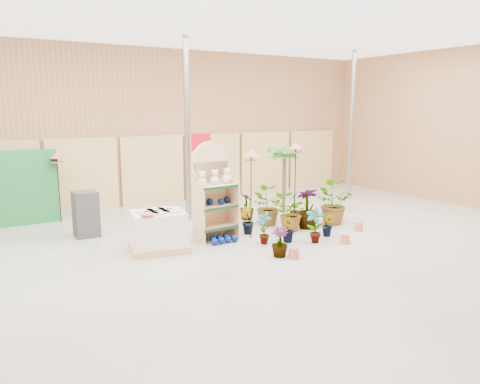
# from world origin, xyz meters

# --- Properties ---
(room) EXTENTS (15.20, 12.10, 4.70)m
(room) POSITION_xyz_m (0.00, 0.91, 2.21)
(room) COLOR gray
(room) RESTS_ON ground
(display_shelf) EXTENTS (0.91, 0.60, 2.10)m
(display_shelf) POSITION_xyz_m (-0.25, 1.73, 0.96)
(display_shelf) COLOR #D5AC80
(display_shelf) RESTS_ON ground
(teddy_bears) EXTENTS (0.77, 0.20, 0.32)m
(teddy_bears) POSITION_xyz_m (-0.23, 1.63, 1.33)
(teddy_bears) COLOR beige
(teddy_bears) RESTS_ON display_shelf
(gazing_balls_shelf) EXTENTS (0.77, 0.26, 0.15)m
(gazing_balls_shelf) POSITION_xyz_m (-0.25, 1.61, 0.83)
(gazing_balls_shelf) COLOR #051955
(gazing_balls_shelf) RESTS_ON display_shelf
(gazing_balls_floor) EXTENTS (0.63, 0.39, 0.15)m
(gazing_balls_floor) POSITION_xyz_m (-0.25, 1.31, 0.07)
(gazing_balls_floor) COLOR #051955
(gazing_balls_floor) RESTS_ON ground
(pallet_stack) EXTENTS (1.26, 1.12, 0.82)m
(pallet_stack) POSITION_xyz_m (-1.61, 1.47, 0.40)
(pallet_stack) COLOR tan
(pallet_stack) RESTS_ON ground
(charcoal_planters) EXTENTS (0.50, 0.50, 1.00)m
(charcoal_planters) POSITION_xyz_m (-2.58, 3.29, 0.50)
(charcoal_planters) COLOR #2B2B2B
(charcoal_planters) RESTS_ON ground
(trellis_stock) EXTENTS (2.00, 0.30, 1.80)m
(trellis_stock) POSITION_xyz_m (-3.80, 5.20, 0.90)
(trellis_stock) COLOR #1C7234
(trellis_stock) RESTS_ON ground
(offer_sign) EXTENTS (0.50, 0.08, 2.20)m
(offer_sign) POSITION_xyz_m (0.10, 2.98, 1.57)
(offer_sign) COLOR gray
(offer_sign) RESTS_ON ground
(bird_table_front) EXTENTS (0.34, 0.34, 1.94)m
(bird_table_front) POSITION_xyz_m (0.44, 1.28, 1.80)
(bird_table_front) COLOR black
(bird_table_front) RESTS_ON ground
(bird_table_right) EXTENTS (0.34, 0.34, 1.99)m
(bird_table_right) POSITION_xyz_m (2.05, 1.82, 1.85)
(bird_table_right) COLOR black
(bird_table_right) RESTS_ON ground
(bird_table_back) EXTENTS (0.34, 0.34, 1.74)m
(bird_table_back) POSITION_xyz_m (-2.82, 4.93, 1.61)
(bird_table_back) COLOR black
(bird_table_back) RESTS_ON ground
(palm) EXTENTS (0.70, 0.70, 1.88)m
(palm) POSITION_xyz_m (2.57, 2.95, 1.61)
(palm) COLOR brown
(palm) RESTS_ON ground
(potted_plant_0) EXTENTS (0.32, 0.40, 0.68)m
(potted_plant_0) POSITION_xyz_m (0.43, 0.77, 0.34)
(potted_plant_0) COLOR #2C7B1E
(potted_plant_0) RESTS_ON ground
(potted_plant_1) EXTENTS (0.28, 0.34, 0.59)m
(potted_plant_1) POSITION_xyz_m (0.93, 0.57, 0.30)
(potted_plant_1) COLOR #2C7B1E
(potted_plant_1) RESTS_ON ground
(potted_plant_2) EXTENTS (1.01, 0.99, 0.85)m
(potted_plant_2) POSITION_xyz_m (1.51, 1.33, 0.42)
(potted_plant_2) COLOR #2C7B1E
(potted_plant_2) RESTS_ON ground
(potted_plant_3) EXTENTS (0.64, 0.64, 0.96)m
(potted_plant_3) POSITION_xyz_m (2.05, 1.31, 0.48)
(potted_plant_3) COLOR #2C7B1E
(potted_plant_3) RESTS_ON ground
(potted_plant_4) EXTENTS (0.45, 0.47, 0.74)m
(potted_plant_4) POSITION_xyz_m (2.36, 2.23, 0.37)
(potted_plant_4) COLOR #2C7B1E
(potted_plant_4) RESTS_ON ground
(potted_plant_5) EXTENTS (0.35, 0.40, 0.60)m
(potted_plant_5) POSITION_xyz_m (0.56, 1.63, 0.30)
(potted_plant_5) COLOR #2C7B1E
(potted_plant_5) RESTS_ON ground
(potted_plant_6) EXTENTS (0.98, 1.04, 0.92)m
(potted_plant_6) POSITION_xyz_m (1.39, 2.07, 0.46)
(potted_plant_6) COLOR #2C7B1E
(potted_plant_6) RESTS_ON ground
(potted_plant_7) EXTENTS (0.45, 0.45, 0.58)m
(potted_plant_7) POSITION_xyz_m (0.22, -0.10, 0.29)
(potted_plant_7) COLOR #2C7B1E
(potted_plant_7) RESTS_ON ground
(potted_plant_8) EXTENTS (0.46, 0.47, 0.75)m
(potted_plant_8) POSITION_xyz_m (1.39, 0.28, 0.37)
(potted_plant_8) COLOR #2C7B1E
(potted_plant_8) RESTS_ON ground
(potted_plant_9) EXTENTS (0.32, 0.35, 0.53)m
(potted_plant_9) POSITION_xyz_m (1.97, 0.50, 0.26)
(potted_plant_9) COLOR #2C7B1E
(potted_plant_9) RESTS_ON ground
(potted_plant_10) EXTENTS (0.97, 1.07, 1.03)m
(potted_plant_10) POSITION_xyz_m (2.81, 1.35, 0.52)
(potted_plant_10) COLOR #2C7B1E
(potted_plant_10) RESTS_ON ground
(potted_plant_11) EXTENTS (0.38, 0.38, 0.67)m
(potted_plant_11) POSITION_xyz_m (1.30, 2.81, 0.34)
(potted_plant_11) COLOR #2C7B1E
(potted_plant_11) RESTS_ON ground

